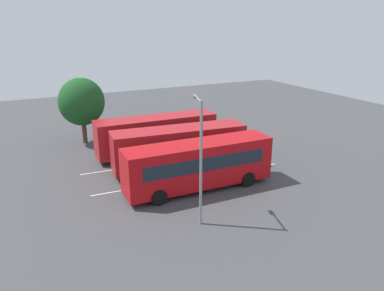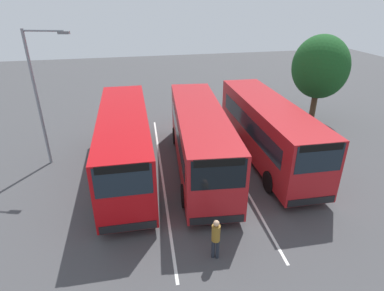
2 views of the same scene
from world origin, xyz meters
name	(u,v)px [view 2 (image 2 of 2)]	position (x,y,z in m)	size (l,w,h in m)	color
ground_plane	(198,168)	(0.00, 0.00, 0.00)	(72.86, 72.86, 0.00)	#424244
bus_far_left	(125,142)	(-0.34, -3.88, 1.91)	(10.82, 2.77, 3.46)	#B70C11
bus_center_left	(200,138)	(-0.01, 0.12, 1.91)	(10.95, 3.51, 3.46)	#AD191E
bus_center_right	(268,129)	(-0.40, 4.24, 1.91)	(10.84, 2.86, 3.46)	#AD191E
pedestrian	(216,236)	(6.67, -0.86, 1.02)	(0.42, 0.42, 1.72)	#232833
street_lamp	(40,91)	(-2.43, -8.05, 4.30)	(0.86, 2.37, 7.45)	gray
depot_tree	(320,67)	(-5.63, 10.48, 4.11)	(4.37, 3.93, 6.42)	#4C3823
lane_stripe_outer_left	(162,172)	(0.00, -2.05, 0.00)	(15.27, 0.12, 0.01)	silver
lane_stripe_inner_left	(232,165)	(0.00, 2.05, 0.00)	(15.27, 0.12, 0.01)	silver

